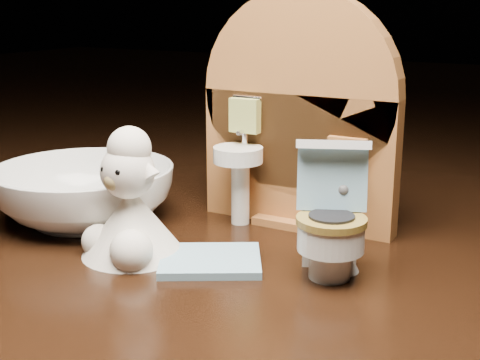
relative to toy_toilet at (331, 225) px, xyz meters
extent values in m
cube|color=black|center=(-0.05, 0.00, -0.08)|extent=(2.50, 2.50, 0.10)
cube|color=#A3612E|center=(-0.05, 0.07, 0.02)|extent=(0.13, 0.02, 0.09)
cylinder|color=#A3612E|center=(-0.05, 0.07, 0.06)|extent=(0.13, 0.02, 0.13)
cube|color=#A3612E|center=(-0.05, 0.07, -0.02)|extent=(0.05, 0.04, 0.01)
cylinder|color=white|center=(-0.08, 0.05, 0.00)|extent=(0.01, 0.01, 0.04)
cylinder|color=white|center=(-0.08, 0.05, 0.02)|extent=(0.03, 0.03, 0.01)
cylinder|color=silver|center=(-0.08, 0.05, 0.03)|extent=(0.00, 0.00, 0.01)
cube|color=#ACB457|center=(-0.08, 0.05, 0.04)|extent=(0.02, 0.01, 0.02)
cube|color=#A3612E|center=(-0.01, 0.06, 0.03)|extent=(0.02, 0.01, 0.02)
cylinder|color=beige|center=(-0.01, 0.05, 0.02)|extent=(0.02, 0.02, 0.02)
cylinder|color=white|center=(0.00, -0.01, -0.02)|extent=(0.02, 0.02, 0.02)
cylinder|color=white|center=(0.00, -0.01, 0.00)|extent=(0.04, 0.04, 0.01)
cylinder|color=olive|center=(0.00, -0.01, 0.01)|extent=(0.04, 0.04, 0.00)
cube|color=white|center=(0.00, 0.01, 0.00)|extent=(0.03, 0.02, 0.04)
cube|color=#7FADC4|center=(0.00, 0.01, 0.03)|extent=(0.04, 0.03, 0.04)
cube|color=white|center=(0.00, 0.00, 0.04)|extent=(0.04, 0.02, 0.01)
cylinder|color=#98B140|center=(0.00, 0.01, 0.02)|extent=(0.01, 0.01, 0.01)
cube|color=#7FADC4|center=(-0.06, -0.02, -0.02)|extent=(0.07, 0.07, 0.00)
cone|color=white|center=(0.00, 0.01, -0.02)|extent=(0.02, 0.02, 0.02)
cylinder|color=#59595B|center=(0.00, 0.01, 0.01)|extent=(0.00, 0.00, 0.03)
sphere|color=#59595B|center=(0.00, 0.01, 0.02)|extent=(0.01, 0.01, 0.01)
cone|color=white|center=(-0.11, -0.03, -0.01)|extent=(0.06, 0.06, 0.04)
sphere|color=white|center=(-0.10, -0.05, -0.02)|extent=(0.02, 0.02, 0.02)
sphere|color=white|center=(-0.13, -0.04, -0.02)|extent=(0.02, 0.02, 0.02)
sphere|color=silver|center=(-0.11, -0.03, 0.02)|extent=(0.03, 0.03, 0.03)
sphere|color=#9D8652|center=(-0.11, -0.04, 0.02)|extent=(0.01, 0.01, 0.01)
sphere|color=white|center=(-0.11, -0.03, 0.04)|extent=(0.02, 0.02, 0.02)
cone|color=silver|center=(-0.12, -0.03, 0.03)|extent=(0.01, 0.01, 0.01)
cone|color=silver|center=(-0.10, -0.03, 0.03)|extent=(0.01, 0.01, 0.01)
sphere|color=black|center=(-0.12, -0.04, 0.03)|extent=(0.00, 0.00, 0.00)
sphere|color=black|center=(-0.11, -0.04, 0.03)|extent=(0.00, 0.00, 0.00)
imported|color=white|center=(-0.17, 0.00, -0.01)|extent=(0.13, 0.13, 0.04)
camera|label=1|loc=(0.12, -0.32, 0.12)|focal=50.00mm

